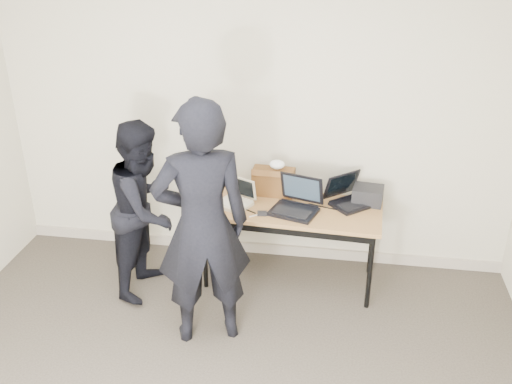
% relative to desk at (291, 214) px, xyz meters
% --- Properties ---
extents(room, '(4.60, 4.60, 2.80)m').
position_rel_desk_xyz_m(room, '(-0.36, -1.83, 0.69)').
color(room, '#3F3830').
rests_on(room, ground).
extents(desk, '(1.54, 0.74, 0.72)m').
position_rel_desk_xyz_m(desk, '(0.00, 0.00, 0.00)').
color(desk, olive).
rests_on(desk, ground).
extents(laptop_beige, '(0.36, 0.35, 0.22)m').
position_rel_desk_xyz_m(laptop_beige, '(-0.47, -0.02, 0.10)').
color(laptop_beige, beige).
rests_on(laptop_beige, desk).
extents(laptop_center, '(0.45, 0.44, 0.28)m').
position_rel_desk_xyz_m(laptop_center, '(0.05, -0.04, 0.12)').
color(laptop_center, black).
rests_on(laptop_center, desk).
extents(laptop_right, '(0.47, 0.47, 0.25)m').
position_rel_desk_xyz_m(laptop_right, '(0.47, 0.16, 0.12)').
color(laptop_right, black).
rests_on(laptop_right, desk).
extents(leather_satchel, '(0.37, 0.20, 0.25)m').
position_rel_desk_xyz_m(leather_satchel, '(-0.18, 0.23, 0.19)').
color(leather_satchel, brown).
rests_on(leather_satchel, desk).
extents(tissue, '(0.14, 0.11, 0.08)m').
position_rel_desk_xyz_m(tissue, '(-0.15, 0.23, 0.34)').
color(tissue, white).
rests_on(tissue, leather_satchel).
extents(equipment_box, '(0.27, 0.24, 0.14)m').
position_rel_desk_xyz_m(equipment_box, '(0.63, 0.19, 0.13)').
color(equipment_box, black).
rests_on(equipment_box, desk).
extents(power_brick, '(0.08, 0.06, 0.03)m').
position_rel_desk_xyz_m(power_brick, '(-0.22, -0.17, 0.07)').
color(power_brick, black).
rests_on(power_brick, desk).
extents(cables, '(1.14, 0.51, 0.01)m').
position_rel_desk_xyz_m(cables, '(0.05, 0.01, 0.06)').
color(cables, black).
rests_on(cables, desk).
extents(person_typist, '(0.80, 0.66, 1.89)m').
position_rel_desk_xyz_m(person_typist, '(-0.55, -0.81, 0.28)').
color(person_typist, black).
rests_on(person_typist, ground).
extents(person_observer, '(0.67, 0.81, 1.50)m').
position_rel_desk_xyz_m(person_observer, '(-1.18, -0.26, 0.09)').
color(person_observer, black).
rests_on(person_observer, ground).
extents(baseboard, '(4.50, 0.03, 0.10)m').
position_rel_desk_xyz_m(baseboard, '(-0.36, 0.41, -0.61)').
color(baseboard, '#A89C8B').
rests_on(baseboard, ground).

